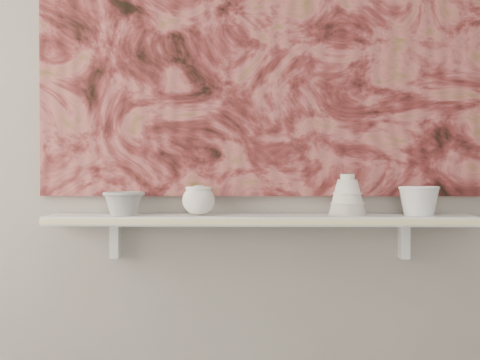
{
  "coord_description": "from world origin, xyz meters",
  "views": [
    {
      "loc": [
        -0.02,
        -0.69,
        1.09
      ],
      "look_at": [
        -0.06,
        1.49,
        1.05
      ],
      "focal_mm": 50.0,
      "sensor_mm": 36.0,
      "label": 1
    }
  ],
  "objects_px": {
    "painting": "(259,35)",
    "bowl_grey": "(124,203)",
    "shelf": "(259,220)",
    "bowl_white": "(419,201)",
    "bell_vessel": "(347,195)",
    "cup_cream": "(199,200)"
  },
  "relations": [
    {
      "from": "bell_vessel",
      "to": "bowl_white",
      "type": "xyz_separation_m",
      "value": [
        0.23,
        0.0,
        -0.02
      ]
    },
    {
      "from": "bowl_grey",
      "to": "bowl_white",
      "type": "height_order",
      "value": "bowl_white"
    },
    {
      "from": "cup_cream",
      "to": "bell_vessel",
      "type": "height_order",
      "value": "bell_vessel"
    },
    {
      "from": "bowl_white",
      "to": "painting",
      "type": "bearing_deg",
      "value": 171.27
    },
    {
      "from": "painting",
      "to": "bowl_grey",
      "type": "height_order",
      "value": "painting"
    },
    {
      "from": "shelf",
      "to": "bowl_grey",
      "type": "relative_size",
      "value": 10.04
    },
    {
      "from": "shelf",
      "to": "painting",
      "type": "height_order",
      "value": "painting"
    },
    {
      "from": "shelf",
      "to": "bowl_white",
      "type": "xyz_separation_m",
      "value": [
        0.52,
        0.0,
        0.06
      ]
    },
    {
      "from": "bowl_grey",
      "to": "bell_vessel",
      "type": "relative_size",
      "value": 1.02
    },
    {
      "from": "cup_cream",
      "to": "bowl_white",
      "type": "xyz_separation_m",
      "value": [
        0.72,
        0.0,
        -0.0
      ]
    },
    {
      "from": "cup_cream",
      "to": "bell_vessel",
      "type": "bearing_deg",
      "value": 0.0
    },
    {
      "from": "bowl_grey",
      "to": "bowl_white",
      "type": "relative_size",
      "value": 1.04
    },
    {
      "from": "shelf",
      "to": "bowl_grey",
      "type": "xyz_separation_m",
      "value": [
        -0.45,
        0.0,
        0.06
      ]
    },
    {
      "from": "shelf",
      "to": "bell_vessel",
      "type": "relative_size",
      "value": 10.2
    },
    {
      "from": "painting",
      "to": "bell_vessel",
      "type": "relative_size",
      "value": 10.93
    },
    {
      "from": "cup_cream",
      "to": "bell_vessel",
      "type": "distance_m",
      "value": 0.49
    },
    {
      "from": "shelf",
      "to": "bowl_grey",
      "type": "height_order",
      "value": "bowl_grey"
    },
    {
      "from": "painting",
      "to": "shelf",
      "type": "bearing_deg",
      "value": -90.0
    },
    {
      "from": "bowl_grey",
      "to": "bell_vessel",
      "type": "xyz_separation_m",
      "value": [
        0.74,
        0.0,
        0.03
      ]
    },
    {
      "from": "bowl_white",
      "to": "bowl_grey",
      "type": "bearing_deg",
      "value": 180.0
    },
    {
      "from": "shelf",
      "to": "bowl_white",
      "type": "relative_size",
      "value": 10.44
    },
    {
      "from": "cup_cream",
      "to": "painting",
      "type": "bearing_deg",
      "value": 21.85
    }
  ]
}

